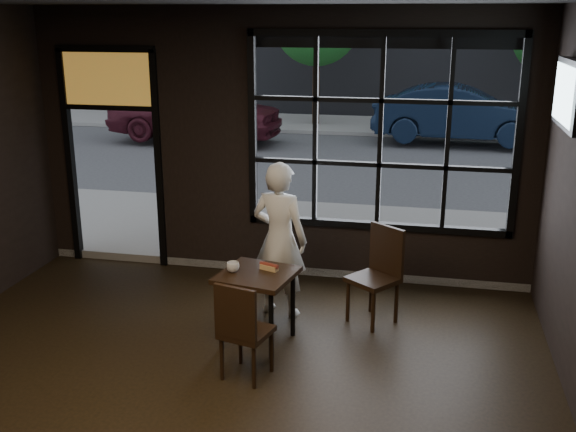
% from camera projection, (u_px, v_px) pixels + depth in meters
% --- Properties ---
extents(window_frame, '(3.06, 0.12, 2.28)m').
position_uv_depth(window_frame, '(380.00, 133.00, 7.64)').
color(window_frame, black).
rests_on(window_frame, ground).
extents(stained_transom, '(1.20, 0.06, 0.70)m').
position_uv_depth(stained_transom, '(108.00, 78.00, 8.13)').
color(stained_transom, orange).
rests_on(stained_transom, ground).
extents(street_asphalt, '(60.00, 41.00, 0.04)m').
position_uv_depth(street_asphalt, '(388.00, 93.00, 27.61)').
color(street_asphalt, '#545456').
rests_on(street_asphalt, ground).
extents(cafe_table, '(0.79, 0.79, 0.73)m').
position_uv_depth(cafe_table, '(257.00, 308.00, 6.53)').
color(cafe_table, black).
rests_on(cafe_table, floor).
extents(chair_near, '(0.48, 0.48, 0.92)m').
position_uv_depth(chair_near, '(246.00, 329.00, 5.88)').
color(chair_near, black).
rests_on(chair_near, floor).
extents(chair_window, '(0.61, 0.61, 1.01)m').
position_uv_depth(chair_window, '(373.00, 276.00, 6.93)').
color(chair_window, black).
rests_on(chair_window, floor).
extents(man, '(0.68, 0.53, 1.67)m').
position_uv_depth(man, '(280.00, 240.00, 7.04)').
color(man, silver).
rests_on(man, floor).
extents(hotdog, '(0.22, 0.15, 0.06)m').
position_uv_depth(hotdog, '(269.00, 267.00, 6.48)').
color(hotdog, tan).
rests_on(hotdog, cafe_table).
extents(cup, '(0.15, 0.15, 0.10)m').
position_uv_depth(cup, '(233.00, 267.00, 6.43)').
color(cup, silver).
rests_on(cup, cafe_table).
extents(tv, '(0.12, 1.03, 0.60)m').
position_uv_depth(tv, '(569.00, 94.00, 5.93)').
color(tv, black).
rests_on(tv, wall_right).
extents(navy_car, '(4.18, 1.61, 1.36)m').
position_uv_depth(navy_car, '(459.00, 114.00, 16.29)').
color(navy_car, black).
rests_on(navy_car, street_asphalt).
extents(maroon_car, '(4.33, 1.82, 1.46)m').
position_uv_depth(maroon_car, '(196.00, 109.00, 16.63)').
color(maroon_car, '#4D1622').
rests_on(maroon_car, street_asphalt).
extents(tree_left, '(2.40, 2.40, 4.09)m').
position_uv_depth(tree_left, '(317.00, 22.00, 18.35)').
color(tree_left, '#332114').
rests_on(tree_left, street_asphalt).
extents(tree_right, '(2.14, 2.14, 3.66)m').
position_uv_depth(tree_right, '(555.00, 35.00, 17.44)').
color(tree_right, '#332114').
rests_on(tree_right, street_asphalt).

